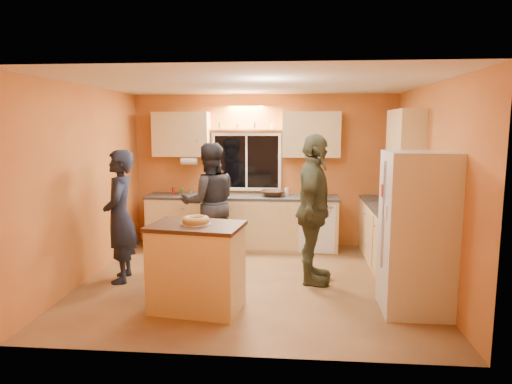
# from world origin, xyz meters

# --- Properties ---
(ground) EXTENTS (4.50, 4.50, 0.00)m
(ground) POSITION_xyz_m (0.00, 0.00, 0.00)
(ground) COLOR brown
(ground) RESTS_ON ground
(room_shell) EXTENTS (4.54, 4.04, 2.61)m
(room_shell) POSITION_xyz_m (0.12, 0.41, 1.62)
(room_shell) COLOR orange
(room_shell) RESTS_ON ground
(back_counter) EXTENTS (4.23, 0.62, 0.90)m
(back_counter) POSITION_xyz_m (0.01, 1.70, 0.45)
(back_counter) COLOR tan
(back_counter) RESTS_ON ground
(right_counter) EXTENTS (0.62, 1.84, 0.90)m
(right_counter) POSITION_xyz_m (1.95, 0.50, 0.45)
(right_counter) COLOR tan
(right_counter) RESTS_ON ground
(refrigerator) EXTENTS (0.72, 0.70, 1.80)m
(refrigerator) POSITION_xyz_m (1.89, -0.80, 0.90)
(refrigerator) COLOR silver
(refrigerator) RESTS_ON ground
(island) EXTENTS (1.10, 0.83, 0.99)m
(island) POSITION_xyz_m (-0.55, -0.95, 0.50)
(island) COLOR tan
(island) RESTS_ON ground
(bundt_pastry) EXTENTS (0.31, 0.31, 0.09)m
(bundt_pastry) POSITION_xyz_m (-0.55, -0.95, 1.03)
(bundt_pastry) COLOR #B5894A
(bundt_pastry) RESTS_ON island
(person_left) EXTENTS (0.55, 0.72, 1.76)m
(person_left) POSITION_xyz_m (-1.77, -0.09, 0.88)
(person_left) COLOR black
(person_left) RESTS_ON ground
(person_center) EXTENTS (1.07, 0.95, 1.82)m
(person_center) POSITION_xyz_m (-0.76, 0.91, 0.91)
(person_center) COLOR black
(person_center) RESTS_ON ground
(person_right) EXTENTS (0.62, 1.21, 1.97)m
(person_right) POSITION_xyz_m (0.79, 0.05, 0.99)
(person_right) COLOR #383B25
(person_right) RESTS_ON ground
(mixing_bowl) EXTENTS (0.42, 0.42, 0.10)m
(mixing_bowl) POSITION_xyz_m (0.17, 1.70, 0.95)
(mixing_bowl) COLOR black
(mixing_bowl) RESTS_ON back_counter
(utensil_crock) EXTENTS (0.14, 0.14, 0.17)m
(utensil_crock) POSITION_xyz_m (-0.67, 1.73, 0.99)
(utensil_crock) COLOR beige
(utensil_crock) RESTS_ON back_counter
(potted_plant) EXTENTS (0.32, 0.28, 0.32)m
(potted_plant) POSITION_xyz_m (2.02, -0.25, 1.06)
(potted_plant) COLOR gray
(potted_plant) RESTS_ON right_counter
(red_box) EXTENTS (0.19, 0.17, 0.07)m
(red_box) POSITION_xyz_m (1.97, 0.35, 0.94)
(red_box) COLOR #AE221A
(red_box) RESTS_ON right_counter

